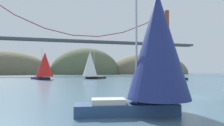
# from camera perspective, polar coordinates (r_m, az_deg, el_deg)

# --- Properties ---
(ground_plane) EXTENTS (360.00, 360.00, 0.00)m
(ground_plane) POSITION_cam_1_polar(r_m,az_deg,el_deg) (24.89, 21.53, -9.10)
(ground_plane) COLOR #426075
(headland_center) EXTENTS (55.52, 44.00, 41.92)m
(headland_center) POSITION_cam_1_polar(r_m,az_deg,el_deg) (156.14, -7.81, -3.27)
(headland_center) COLOR #5B6647
(headland_center) RESTS_ON ground_plane
(headland_right) EXTENTS (73.46, 44.00, 35.39)m
(headland_right) POSITION_cam_1_polar(r_m,az_deg,el_deg) (171.96, 10.72, -3.14)
(headland_right) COLOR #6B664C
(headland_right) RESTS_ON ground_plane
(headland_left) EXTENTS (69.49, 44.00, 34.94)m
(headland_left) POSITION_cam_1_polar(r_m,az_deg,el_deg) (160.06, -29.67, -2.98)
(headland_left) COLOR #6B664C
(headland_left) RESTS_ON ground_plane
(suspension_bridge) EXTENTS (144.73, 6.00, 43.36)m
(suspension_bridge) POSITION_cam_1_polar(r_m,az_deg,el_deg) (117.17, -7.72, 6.61)
(suspension_bridge) COLOR brown
(suspension_bridge) RESTS_ON ground_plane
(sailboat_yellow_sail) EXTENTS (6.83, 4.24, 7.42)m
(sailboat_yellow_sail) POSITION_cam_1_polar(r_m,az_deg,el_deg) (64.15, 18.06, -1.67)
(sailboat_yellow_sail) COLOR black
(sailboat_yellow_sail) RESTS_ON ground_plane
(sailboat_white_mainsail) EXTENTS (9.59, 6.67, 11.14)m
(sailboat_white_mainsail) POSITION_cam_1_polar(r_m,az_deg,el_deg) (71.38, -6.38, -0.34)
(sailboat_white_mainsail) COLOR black
(sailboat_white_mainsail) RESTS_ON ground_plane
(sailboat_red_spinnaker) EXTENTS (8.80, 10.23, 10.66)m
(sailboat_red_spinnaker) POSITION_cam_1_polar(r_m,az_deg,el_deg) (67.94, -19.21, -0.62)
(sailboat_red_spinnaker) COLOR #191E4C
(sailboat_red_spinnaker) RESTS_ON ground_plane
(sailboat_navy_sail) EXTENTS (8.41, 5.06, 10.21)m
(sailboat_navy_sail) POSITION_cam_1_polar(r_m,az_deg,el_deg) (14.18, 12.73, 4.27)
(sailboat_navy_sail) COLOR navy
(sailboat_navy_sail) RESTS_ON ground_plane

